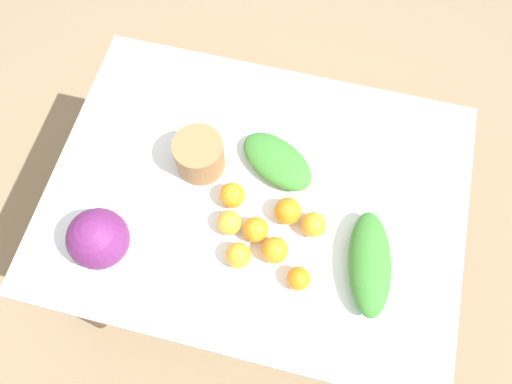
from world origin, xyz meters
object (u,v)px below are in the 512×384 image
(orange_2, at_px, (256,230))
(orange_5, at_px, (229,223))
(greens_bunch_scallion, at_px, (277,161))
(orange_7, at_px, (232,195))
(cabbage_purple, at_px, (98,239))
(orange_6, at_px, (299,279))
(paper_bag, at_px, (199,155))
(orange_1, at_px, (288,211))
(greens_bunch_beet_tops, at_px, (370,263))
(orange_0, at_px, (275,250))
(orange_4, at_px, (314,225))
(orange_3, at_px, (239,256))

(orange_2, xyz_separation_m, orange_5, (-0.08, 0.00, -0.00))
(greens_bunch_scallion, distance_m, orange_7, 0.18)
(cabbage_purple, height_order, orange_6, cabbage_purple)
(paper_bag, relative_size, orange_1, 1.88)
(orange_1, height_order, orange_6, orange_1)
(greens_bunch_scallion, distance_m, orange_5, 0.24)
(greens_bunch_scallion, height_order, orange_5, orange_5)
(greens_bunch_beet_tops, bearing_deg, paper_bag, 159.86)
(orange_0, height_order, orange_5, orange_0)
(orange_5, relative_size, orange_7, 0.95)
(orange_1, bearing_deg, orange_0, -94.65)
(orange_4, relative_size, orange_7, 0.97)
(orange_3, distance_m, orange_5, 0.10)
(greens_bunch_scallion, xyz_separation_m, orange_4, (0.15, -0.17, 0.00))
(orange_6, bearing_deg, orange_1, 111.31)
(orange_2, bearing_deg, paper_bag, 140.58)
(orange_4, relative_size, orange_5, 1.02)
(paper_bag, height_order, orange_2, paper_bag)
(paper_bag, distance_m, greens_bunch_scallion, 0.23)
(paper_bag, distance_m, orange_5, 0.23)
(greens_bunch_scallion, relative_size, orange_2, 3.34)
(orange_1, relative_size, orange_2, 1.07)
(cabbage_purple, relative_size, orange_7, 2.23)
(orange_3, bearing_deg, paper_bag, 125.77)
(orange_7, bearing_deg, paper_bag, 143.60)
(orange_5, distance_m, orange_6, 0.25)
(orange_3, bearing_deg, orange_0, 22.48)
(orange_1, bearing_deg, orange_5, -154.38)
(greens_bunch_scallion, relative_size, orange_5, 3.44)
(greens_bunch_beet_tops, distance_m, orange_1, 0.27)
(cabbage_purple, xyz_separation_m, orange_2, (0.40, 0.14, -0.05))
(greens_bunch_beet_tops, bearing_deg, orange_2, 176.31)
(cabbage_purple, relative_size, orange_1, 2.13)
(orange_3, relative_size, orange_7, 0.96)
(orange_2, bearing_deg, orange_6, -36.10)
(orange_0, relative_size, orange_1, 0.95)
(orange_5, height_order, orange_6, orange_5)
(paper_bag, distance_m, orange_7, 0.16)
(greens_bunch_beet_tops, height_order, orange_3, greens_bunch_beet_tops)
(greens_bunch_scallion, distance_m, orange_4, 0.23)
(cabbage_purple, height_order, orange_3, cabbage_purple)
(paper_bag, distance_m, orange_4, 0.39)
(greens_bunch_scallion, distance_m, greens_bunch_beet_tops, 0.40)
(orange_0, relative_size, orange_7, 0.99)
(cabbage_purple, relative_size, orange_5, 2.36)
(cabbage_purple, bearing_deg, orange_2, 19.66)
(paper_bag, bearing_deg, greens_bunch_scallion, 12.44)
(greens_bunch_scallion, bearing_deg, orange_0, -78.49)
(orange_1, bearing_deg, paper_bag, 160.72)
(greens_bunch_beet_tops, xyz_separation_m, orange_2, (-0.33, 0.02, -0.01))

